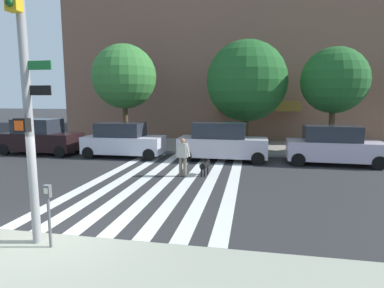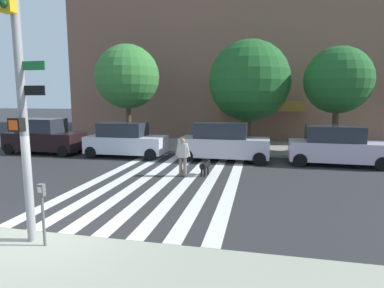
{
  "view_description": "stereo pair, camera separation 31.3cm",
  "coord_description": "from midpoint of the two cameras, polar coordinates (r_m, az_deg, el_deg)",
  "views": [
    {
      "loc": [
        4.6,
        -6.3,
        3.29
      ],
      "look_at": [
        2.13,
        6.58,
        1.4
      ],
      "focal_mm": 29.63,
      "sensor_mm": 36.0,
      "label": 1
    },
    {
      "loc": [
        4.9,
        -6.24,
        3.29
      ],
      "look_at": [
        2.13,
        6.58,
        1.4
      ],
      "focal_mm": 29.63,
      "sensor_mm": 36.0,
      "label": 2
    }
  ],
  "objects": [
    {
      "name": "ground_plane",
      "position": [
        13.52,
        -10.15,
        -6.0
      ],
      "size": [
        160.0,
        160.0,
        0.0
      ],
      "primitive_type": "plane",
      "color": "#2B2B2D"
    },
    {
      "name": "sidewalk_far",
      "position": [
        21.94,
        -1.8,
        -0.23
      ],
      "size": [
        80.0,
        6.0,
        0.15
      ],
      "primitive_type": "cube",
      "color": "#999391",
      "rests_on": "ground_plane"
    },
    {
      "name": "crosswalk_stripes",
      "position": [
        13.14,
        -5.2,
        -6.3
      ],
      "size": [
        5.85,
        11.3,
        0.01
      ],
      "color": "silver",
      "rests_on": "ground_plane"
    },
    {
      "name": "traffic_light_pole",
      "position": [
        7.46,
        -28.98,
        8.99
      ],
      "size": [
        0.74,
        0.46,
        5.8
      ],
      "color": "gray",
      "rests_on": "sidewalk_near"
    },
    {
      "name": "parking_meter_curbside",
      "position": [
        7.45,
        -25.55,
        -10.26
      ],
      "size": [
        0.14,
        0.11,
        1.36
      ],
      "color": "#515456",
      "rests_on": "sidewalk_near"
    },
    {
      "name": "parked_car_near_curb",
      "position": [
        20.94,
        -26.03,
        1.07
      ],
      "size": [
        4.64,
        2.03,
        2.09
      ],
      "color": "black",
      "rests_on": "ground_plane"
    },
    {
      "name": "parked_car_behind_first",
      "position": [
        18.29,
        -12.76,
        0.62
      ],
      "size": [
        4.45,
        1.97,
        1.94
      ],
      "color": "silver",
      "rests_on": "ground_plane"
    },
    {
      "name": "parked_car_third_in_line",
      "position": [
        16.86,
        4.86,
        0.31
      ],
      "size": [
        4.66,
        1.92,
        2.03
      ],
      "color": "#BCB4C2",
      "rests_on": "ground_plane"
    },
    {
      "name": "parked_car_fourth_in_line",
      "position": [
        17.22,
        23.62,
        -0.31
      ],
      "size": [
        4.58,
        2.06,
        1.96
      ],
      "color": "#C0B0C4",
      "rests_on": "ground_plane"
    },
    {
      "name": "street_tree_nearest",
      "position": [
        21.43,
        -12.52,
        11.72
      ],
      "size": [
        4.14,
        4.14,
        6.61
      ],
      "color": "#4C3823",
      "rests_on": "sidewalk_far"
    },
    {
      "name": "street_tree_middle",
      "position": [
        19.74,
        9.35,
        11.08
      ],
      "size": [
        4.88,
        4.88,
        6.62
      ],
      "color": "#4C3823",
      "rests_on": "sidewalk_far"
    },
    {
      "name": "street_tree_further",
      "position": [
        19.63,
        23.81,
        10.4
      ],
      "size": [
        3.68,
        3.68,
        5.98
      ],
      "color": "#4C3823",
      "rests_on": "sidewalk_far"
    },
    {
      "name": "pedestrian_dog_walker",
      "position": [
        13.36,
        -2.34,
        -1.98
      ],
      "size": [
        0.71,
        0.31,
        1.64
      ],
      "color": "#6B6051",
      "rests_on": "ground_plane"
    },
    {
      "name": "dog_on_leash",
      "position": [
        13.62,
        1.72,
        -3.86
      ],
      "size": [
        0.38,
        0.99,
        0.65
      ],
      "color": "black",
      "rests_on": "ground_plane"
    }
  ]
}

